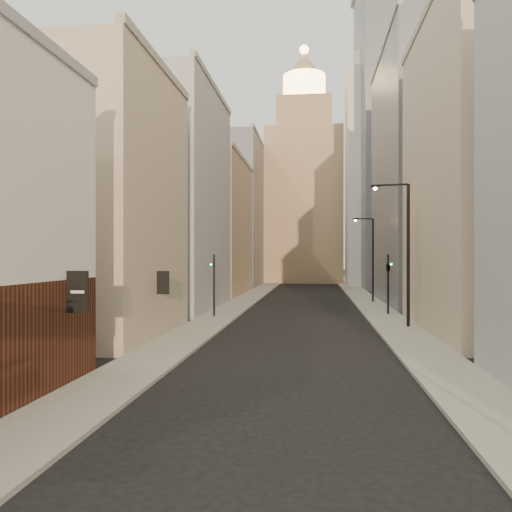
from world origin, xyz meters
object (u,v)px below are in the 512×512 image
at_px(white_tower, 372,170).
at_px(streetlamp_far, 371,255).
at_px(traffic_light_left, 214,274).
at_px(clock_tower, 304,189).
at_px(streetlamp_mid, 404,246).
at_px(traffic_light_right, 388,270).

xyz_separation_m(white_tower, streetlamp_far, (-3.19, -28.13, -13.59)).
distance_m(streetlamp_far, traffic_light_left, 19.71).
relative_size(clock_tower, white_tower, 1.08).
bearing_deg(streetlamp_far, traffic_light_left, -154.07).
xyz_separation_m(streetlamp_mid, streetlamp_far, (-0.22, 18.24, -0.56)).
height_order(white_tower, streetlamp_mid, white_tower).
xyz_separation_m(streetlamp_far, traffic_light_right, (0.21, -10.87, -1.31)).
bearing_deg(streetlamp_far, white_tower, 63.45).
relative_size(white_tower, traffic_light_right, 8.30).
bearing_deg(white_tower, traffic_light_left, -111.72).
bearing_deg(streetlamp_far, streetlamp_mid, -109.38).
distance_m(clock_tower, traffic_light_right, 55.38).
bearing_deg(streetlamp_mid, streetlamp_far, 98.84).
distance_m(streetlamp_mid, traffic_light_left, 14.62).
distance_m(clock_tower, streetlamp_mid, 62.09).
bearing_deg(white_tower, traffic_light_right, -94.37).
distance_m(white_tower, streetlamp_mid, 48.26).
distance_m(clock_tower, white_tower, 17.83).
distance_m(white_tower, streetlamp_far, 31.40).
bearing_deg(traffic_light_left, white_tower, -127.96).
height_order(clock_tower, streetlamp_mid, clock_tower).
bearing_deg(traffic_light_left, traffic_light_right, 177.00).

